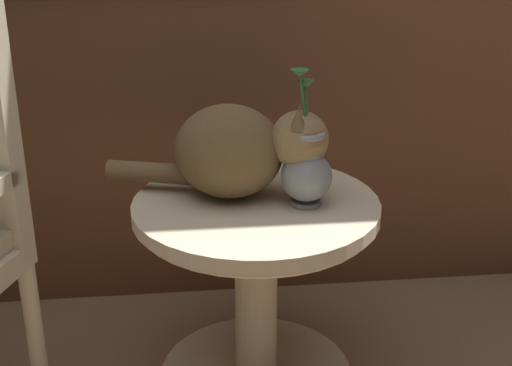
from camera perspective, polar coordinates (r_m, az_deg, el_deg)
wicker_side_table at (r=1.89m, az=0.00°, el=-6.56°), size 0.63×0.63×0.55m
cat at (r=1.80m, az=-1.48°, el=2.65°), size 0.56×0.31×0.25m
pewter_vase_with_ivy at (r=1.76m, az=4.01°, el=1.13°), size 0.13×0.13×0.34m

